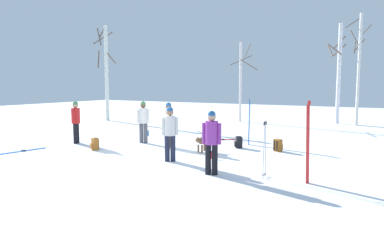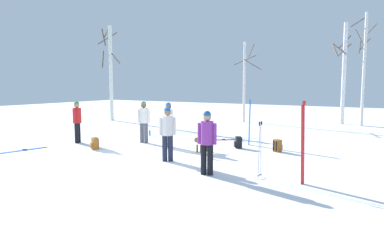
{
  "view_description": "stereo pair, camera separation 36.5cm",
  "coord_description": "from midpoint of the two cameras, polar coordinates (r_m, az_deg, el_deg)",
  "views": [
    {
      "loc": [
        6.87,
        -9.12,
        2.42
      ],
      "look_at": [
        0.27,
        2.71,
        1.0
      ],
      "focal_mm": 32.33,
      "sensor_mm": 36.0,
      "label": 1
    },
    {
      "loc": [
        7.19,
        -8.94,
        2.42
      ],
      "look_at": [
        0.27,
        2.71,
        1.0
      ],
      "focal_mm": 32.33,
      "sensor_mm": 36.0,
      "label": 2
    }
  ],
  "objects": [
    {
      "name": "person_3",
      "position": [
        13.3,
        -3.13,
        -0.24
      ],
      "size": [
        0.44,
        0.34,
        1.72
      ],
      "color": "#72604C",
      "rests_on": "ground_plane"
    },
    {
      "name": "ski_pair_lying_1",
      "position": [
        13.99,
        -25.36,
        -4.52
      ],
      "size": [
        0.54,
        1.71,
        0.05
      ],
      "color": "blue",
      "rests_on": "ground_plane"
    },
    {
      "name": "water_bottle_0",
      "position": [
        16.32,
        -6.35,
        -2.16
      ],
      "size": [
        0.07,
        0.07,
        0.25
      ],
      "color": "#1E72BF",
      "rests_on": "ground_plane"
    },
    {
      "name": "person_1",
      "position": [
        14.86,
        -17.76,
        0.14
      ],
      "size": [
        0.34,
        0.48,
        1.72
      ],
      "color": "black",
      "rests_on": "ground_plane"
    },
    {
      "name": "birch_tree_0",
      "position": [
        23.52,
        -12.87,
        7.98
      ],
      "size": [
        1.43,
        1.66,
        6.18
      ],
      "color": "silver",
      "rests_on": "ground_plane"
    },
    {
      "name": "person_0",
      "position": [
        14.27,
        -7.24,
        0.15
      ],
      "size": [
        0.49,
        0.34,
        1.72
      ],
      "color": "#4C4C56",
      "rests_on": "ground_plane"
    },
    {
      "name": "backpack_2",
      "position": [
        13.24,
        -14.99,
        -3.81
      ],
      "size": [
        0.32,
        0.34,
        0.44
      ],
      "color": "#99591E",
      "rests_on": "ground_plane"
    },
    {
      "name": "dog",
      "position": [
        12.29,
        2.43,
        -3.54
      ],
      "size": [
        0.28,
        0.89,
        0.57
      ],
      "color": "brown",
      "rests_on": "ground_plane"
    },
    {
      "name": "backpack_1",
      "position": [
        12.79,
        14.73,
        -4.15
      ],
      "size": [
        0.33,
        0.34,
        0.44
      ],
      "color": "#99591E",
      "rests_on": "ground_plane"
    },
    {
      "name": "person_2",
      "position": [
        10.78,
        -3.1,
        -1.7
      ],
      "size": [
        0.44,
        0.35,
        1.72
      ],
      "color": "#1E2338",
      "rests_on": "ground_plane"
    },
    {
      "name": "birch_tree_2",
      "position": [
        22.78,
        24.16,
        7.28
      ],
      "size": [
        1.1,
        1.24,
        6.01
      ],
      "color": "silver",
      "rests_on": "ground_plane"
    },
    {
      "name": "ski_pair_lying_0",
      "position": [
        15.03,
        5.77,
        -3.27
      ],
      "size": [
        1.45,
        1.16,
        0.05
      ],
      "color": "red",
      "rests_on": "ground_plane"
    },
    {
      "name": "water_bottle_1",
      "position": [
        11.28,
        3.87,
        -5.83
      ],
      "size": [
        0.08,
        0.08,
        0.24
      ],
      "color": "red",
      "rests_on": "ground_plane"
    },
    {
      "name": "person_4",
      "position": [
        9.17,
        3.63,
        -3.06
      ],
      "size": [
        0.51,
        0.34,
        1.72
      ],
      "color": "black",
      "rests_on": "ground_plane"
    },
    {
      "name": "birch_tree_3",
      "position": [
        22.16,
        26.92,
        7.84
      ],
      "size": [
        1.37,
        1.4,
        6.41
      ],
      "color": "silver",
      "rests_on": "ground_plane"
    },
    {
      "name": "ground_plane",
      "position": [
        11.7,
        -7.08,
        -6.0
      ],
      "size": [
        60.0,
        60.0,
        0.0
      ],
      "primitive_type": "plane",
      "color": "white"
    },
    {
      "name": "ski_pair_planted_0",
      "position": [
        8.73,
        18.96,
        -3.67
      ],
      "size": [
        0.08,
        0.22,
        2.02
      ],
      "color": "red",
      "rests_on": "ground_plane"
    },
    {
      "name": "ski_poles_0",
      "position": [
        9.09,
        12.29,
        -4.54
      ],
      "size": [
        0.07,
        0.25,
        1.47
      ],
      "color": "#B2B2BC",
      "rests_on": "ground_plane"
    },
    {
      "name": "backpack_0",
      "position": [
        13.19,
        8.41,
        -3.7
      ],
      "size": [
        0.34,
        0.33,
        0.44
      ],
      "color": "black",
      "rests_on": "ground_plane"
    },
    {
      "name": "birch_tree_1",
      "position": [
        22.26,
        9.16,
        6.52
      ],
      "size": [
        1.92,
        1.92,
        5.04
      ],
      "color": "silver",
      "rests_on": "ground_plane"
    },
    {
      "name": "ski_pair_planted_1",
      "position": [
        13.92,
        10.22,
        -0.35
      ],
      "size": [
        0.05,
        0.25,
        1.83
      ],
      "color": "blue",
      "rests_on": "ground_plane"
    }
  ]
}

